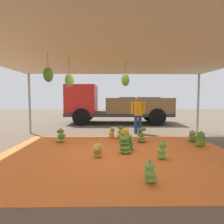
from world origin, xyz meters
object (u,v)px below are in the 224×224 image
Objects in this scene: banana_bunch_4 at (142,136)px; banana_bunch_9 at (162,151)px; banana_bunch_0 at (201,140)px; banana_bunch_11 at (193,137)px; banana_bunch_12 at (61,136)px; banana_bunch_1 at (128,143)px; cargo_truck_main at (113,105)px; banana_bunch_8 at (112,133)px; banana_bunch_7 at (125,146)px; worker_0 at (138,112)px; banana_bunch_6 at (125,135)px; banana_bunch_3 at (120,133)px; banana_bunch_10 at (98,151)px; banana_bunch_5 at (150,173)px.

banana_bunch_4 is 1.18× the size of banana_bunch_9.
banana_bunch_0 reaches higher than banana_bunch_11.
banana_bunch_4 is 1.15× the size of banana_bunch_12.
cargo_truck_main is (-0.32, 6.30, 0.95)m from banana_bunch_1.
banana_bunch_9 reaches higher than banana_bunch_8.
banana_bunch_4 is 5.48m from cargo_truck_main.
worker_0 is (0.84, 3.07, 0.74)m from banana_bunch_7.
banana_bunch_6 is 1.54m from banana_bunch_7.
banana_bunch_3 is 1.22× the size of banana_bunch_11.
banana_bunch_0 is 2.03m from banana_bunch_9.
banana_bunch_12 is at bearing 179.03° from banana_bunch_4.
banana_bunch_12 is at bearing -160.25° from banana_bunch_8.
banana_bunch_3 is 0.98× the size of banana_bunch_7.
banana_bunch_7 reaches higher than banana_bunch_12.
banana_bunch_10 is at bearing 173.79° from banana_bunch_9.
banana_bunch_8 is 0.26× the size of worker_0.
banana_bunch_6 is 0.32× the size of worker_0.
banana_bunch_1 is at bearing -85.00° from banana_bunch_3.
banana_bunch_11 is (2.46, 1.05, -0.04)m from banana_bunch_1.
banana_bunch_1 is at bearing -171.66° from banana_bunch_0.
banana_bunch_8 is 1.94m from banana_bunch_12.
banana_bunch_12 is at bearing 127.26° from banana_bunch_5.
banana_bunch_0 is 4.73m from banana_bunch_12.
cargo_truck_main is at bearing 117.91° from banana_bunch_11.
banana_bunch_8 is (-0.65, 3.91, 0.00)m from banana_bunch_5.
banana_bunch_7 is 0.08× the size of cargo_truck_main.
banana_bunch_12 is (-2.16, 1.39, -0.01)m from banana_bunch_7.
banana_bunch_8 is 0.07× the size of cargo_truck_main.
banana_bunch_12 reaches higher than banana_bunch_5.
banana_bunch_7 is at bearing -32.73° from banana_bunch_12.
banana_bunch_6 is (0.14, -0.44, 0.00)m from banana_bunch_3.
banana_bunch_7 is at bearing -151.28° from banana_bunch_11.
banana_bunch_10 is 3.84m from worker_0.
banana_bunch_3 reaches higher than banana_bunch_0.
banana_bunch_1 is 1.24× the size of banana_bunch_10.
banana_bunch_5 is 1.00× the size of banana_bunch_8.
banana_bunch_0 is at bearing -19.36° from banana_bunch_4.
banana_bunch_8 is (-2.86, 1.34, -0.04)m from banana_bunch_0.
banana_bunch_7 is (-0.12, -1.53, 0.00)m from banana_bunch_6.
banana_bunch_1 is 1.15m from banana_bunch_4.
cargo_truck_main is (-0.18, 4.69, 0.94)m from banana_bunch_3.
banana_bunch_5 is at bearing -80.60° from banana_bunch_7.
banana_bunch_11 is at bearing 84.88° from banana_bunch_0.
banana_bunch_5 is at bearing -80.59° from banana_bunch_8.
banana_bunch_1 reaches higher than banana_bunch_12.
banana_bunch_7 is 1.06× the size of banana_bunch_12.
worker_0 is (3.01, 1.68, 0.75)m from banana_bunch_12.
banana_bunch_6 is 2.46m from banana_bunch_11.
banana_bunch_1 is at bearing -156.76° from banana_bunch_11.
banana_bunch_1 is at bearing -89.96° from banana_bunch_6.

